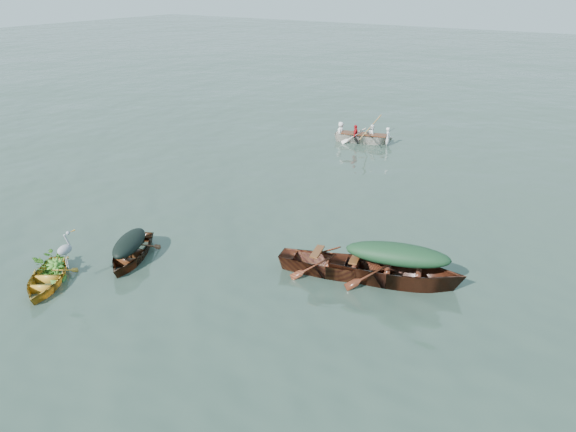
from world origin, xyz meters
The scene contains 13 objects.
ground centered at (0.00, 0.00, 0.00)m, with size 140.00×140.00×0.00m, color #32463A.
yellow_dinghy centered at (-3.23, -3.47, 0.00)m, with size 1.14×2.64×0.68m, color orange.
dark_covered_boat centered at (-2.53, -1.43, 0.00)m, with size 1.14×3.07×0.73m, color #553013.
green_tarp_boat centered at (3.80, 1.28, 0.00)m, with size 1.42×4.57×1.08m, color #481D10.
open_wooden_boat centered at (2.37, 0.85, 0.00)m, with size 1.26×4.05×0.93m, color brown.
rowed_boat centered at (-2.35, 12.05, 0.00)m, with size 1.10×3.66×0.84m, color white.
dark_tarp_cover centered at (-2.53, -1.43, 0.56)m, with size 0.63×1.69×0.40m, color black.
green_tarp_cover centered at (3.80, 1.28, 0.80)m, with size 0.78×2.51×0.52m, color #183B20.
thwart_benches centered at (2.37, 0.85, 0.48)m, with size 0.76×2.03×0.04m, color #562D14, non-canonical shape.
heron centered at (-2.82, -3.10, 0.80)m, with size 0.28×0.40×0.92m, color #A0A4A8, non-canonical shape.
dinghy_weeds centered at (-3.54, -3.01, 0.64)m, with size 0.70×0.90×0.60m, color #36711D.
rowers centered at (-2.35, 12.05, 0.80)m, with size 0.99×2.56×0.76m, color silver.
oars centered at (-2.35, 12.05, 0.45)m, with size 2.60×0.60×0.06m, color #A97940, non-canonical shape.
Camera 1 is at (8.15, -10.15, 6.97)m, focal length 35.00 mm.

